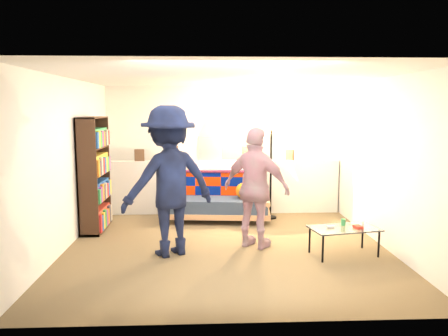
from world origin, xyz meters
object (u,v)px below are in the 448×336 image
at_px(person_right, 256,188).
at_px(futon_sofa, 221,200).
at_px(floor_lamp, 271,153).
at_px(coffee_table, 344,229).
at_px(person_left, 169,181).
at_px(bookshelf, 94,178).

bearing_deg(person_right, futon_sofa, -40.86).
xyz_separation_m(floor_lamp, person_right, (-0.45, -1.67, -0.32)).
bearing_deg(person_right, coffee_table, -164.41).
height_order(futon_sofa, floor_lamp, floor_lamp).
xyz_separation_m(futon_sofa, person_left, (-0.77, -1.83, 0.65)).
height_order(floor_lamp, person_left, person_left).
distance_m(futon_sofa, bookshelf, 2.20).
distance_m(coffee_table, person_left, 2.44).
xyz_separation_m(futon_sofa, person_right, (0.43, -1.59, 0.50)).
height_order(futon_sofa, bookshelf, bookshelf).
bearing_deg(bookshelf, person_left, -44.37).
bearing_deg(coffee_table, bookshelf, 158.70).
bearing_deg(coffee_table, person_left, 176.34).
xyz_separation_m(bookshelf, coffee_table, (3.65, -1.43, -0.50)).
height_order(futon_sofa, person_left, person_left).
height_order(coffee_table, floor_lamp, floor_lamp).
relative_size(coffee_table, person_left, 0.49).
xyz_separation_m(futon_sofa, floor_lamp, (0.88, 0.08, 0.83)).
relative_size(bookshelf, person_left, 0.91).
bearing_deg(futon_sofa, floor_lamp, 4.99).
xyz_separation_m(coffee_table, person_right, (-1.15, 0.39, 0.50)).
relative_size(futon_sofa, coffee_table, 1.86).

